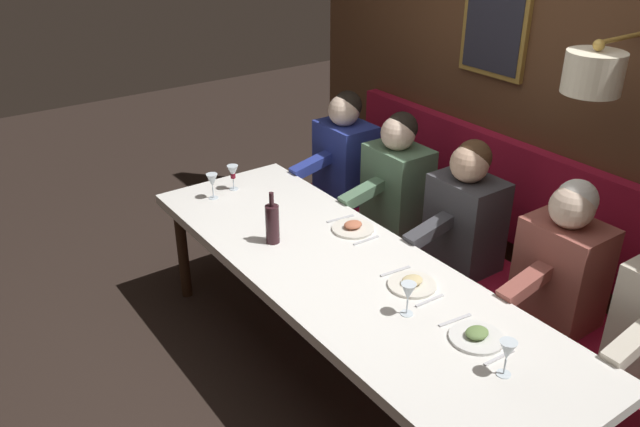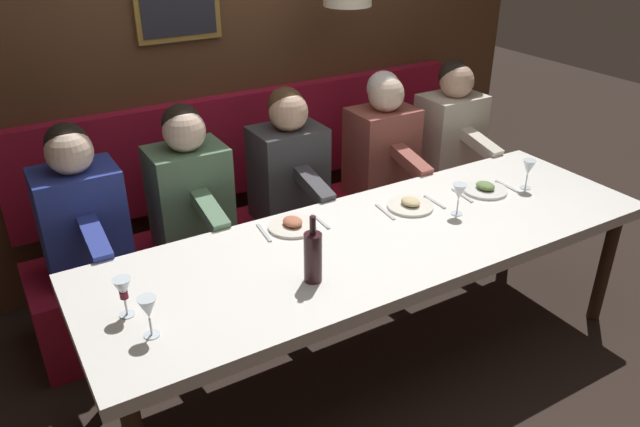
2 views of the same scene
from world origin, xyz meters
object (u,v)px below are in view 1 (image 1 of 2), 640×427
wine_glass_3 (234,173)px  wine_bottle (272,223)px  dining_table (346,279)px  diner_far (397,176)px  wine_glass_2 (408,293)px  diner_farthest (345,150)px  diner_middle (466,210)px  wine_glass_0 (507,351)px  diner_near (563,258)px  wine_glass_1 (212,181)px

wine_glass_3 → wine_bottle: bearing=-102.4°
dining_table → wine_glass_3: (0.00, 1.19, 0.18)m
dining_table → diner_far: (0.88, 0.61, 0.14)m
diner_far → wine_glass_3: size_ratio=4.82×
wine_glass_2 → diner_farthest: bearing=61.5°
dining_table → diner_middle: 0.89m
diner_farthest → wine_glass_0: bearing=-111.3°
diner_far → wine_bottle: diner_far is taller
diner_near → dining_table: bearing=143.6°
diner_near → wine_glass_3: bearing=115.5°
diner_farthest → wine_glass_1: (-1.05, -0.02, 0.04)m
diner_far → wine_glass_1: bearing=153.1°
diner_near → wine_glass_1: (-1.05, 1.80, 0.04)m
dining_table → diner_far: size_ratio=3.54×
wine_glass_2 → wine_glass_3: bearing=89.6°
wine_bottle → diner_farthest: bearing=34.5°
diner_middle → wine_glass_0: (-0.85, -1.02, 0.04)m
wine_glass_0 → wine_glass_3: same height
dining_table → wine_glass_0: (0.03, -1.00, 0.18)m
dining_table → wine_glass_2: size_ratio=17.06×
diner_middle → wine_glass_1: diner_middle is taller
diner_far → wine_glass_2: size_ratio=4.82×
wine_glass_3 → wine_bottle: 0.75m
diner_near → diner_far: same height
wine_glass_0 → dining_table: bearing=91.9°
dining_table → diner_middle: size_ratio=3.54×
dining_table → wine_bottle: wine_bottle is taller
diner_middle → wine_glass_2: bearing=-151.5°
diner_middle → diner_farthest: bearing=90.0°
wine_glass_0 → wine_glass_2: bearing=94.4°
diner_farthest → wine_glass_3: diner_farthest is taller
dining_table → wine_bottle: (-0.16, 0.46, 0.18)m
wine_glass_2 → diner_far: bearing=50.6°
wine_glass_0 → wine_glass_1: size_ratio=1.00×
wine_glass_2 → wine_glass_3: (0.01, 1.66, -0.00)m
wine_glass_0 → wine_glass_1: same height
diner_near → wine_bottle: (-1.04, 1.11, 0.04)m
wine_bottle → wine_glass_2: bearing=-80.9°
diner_far → wine_glass_1: diner_far is taller
wine_glass_3 → diner_far: bearing=-33.4°
diner_farthest → wine_glass_1: diner_farthest is taller
wine_glass_1 → diner_farthest: bearing=1.3°
wine_glass_1 → diner_middle: bearing=-47.2°
dining_table → diner_farthest: 1.47m
diner_far → wine_glass_2: 1.40m
wine_glass_1 → wine_bottle: (0.01, -0.69, -0.00)m
diner_middle → wine_glass_1: 1.54m
dining_table → wine_glass_3: wine_glass_3 is taller
diner_near → wine_glass_3: diner_near is taller
wine_bottle → diner_middle: bearing=-23.1°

